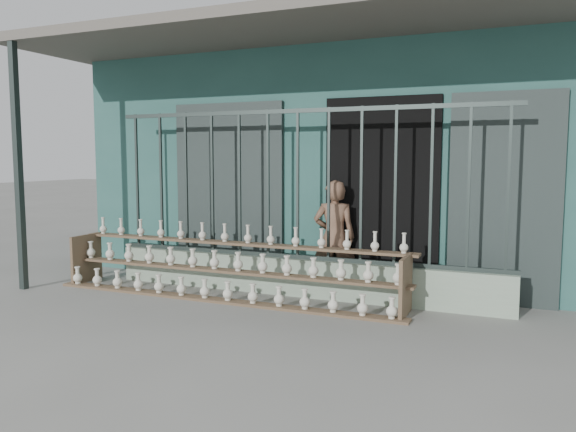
% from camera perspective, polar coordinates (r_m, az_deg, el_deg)
% --- Properties ---
extents(ground, '(60.00, 60.00, 0.00)m').
position_cam_1_polar(ground, '(5.77, -3.93, -10.89)').
color(ground, slate).
extents(workshop_building, '(7.40, 6.60, 3.21)m').
position_cam_1_polar(workshop_building, '(9.49, 7.65, 5.59)').
color(workshop_building, '#28554F').
rests_on(workshop_building, ground).
extents(parapet_wall, '(5.00, 0.20, 0.45)m').
position_cam_1_polar(parapet_wall, '(6.86, 0.98, -6.21)').
color(parapet_wall, '#90A78F').
rests_on(parapet_wall, ground).
extents(security_fence, '(5.00, 0.04, 1.80)m').
position_cam_1_polar(security_fence, '(6.72, 1.00, 3.21)').
color(security_fence, '#283330').
rests_on(security_fence, parapet_wall).
extents(shelf_rack, '(4.50, 0.68, 0.85)m').
position_cam_1_polar(shelf_rack, '(6.79, -6.35, -5.18)').
color(shelf_rack, brown).
rests_on(shelf_rack, ground).
extents(elderly_woman, '(0.59, 0.47, 1.40)m').
position_cam_1_polar(elderly_woman, '(6.90, 4.73, -2.15)').
color(elderly_woman, brown).
rests_on(elderly_woman, ground).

